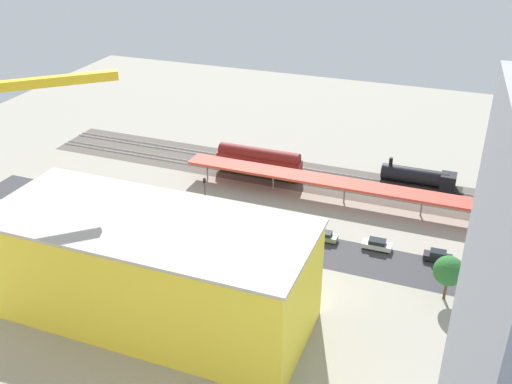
{
  "coord_description": "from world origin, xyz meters",
  "views": [
    {
      "loc": [
        -27.55,
        81.92,
        51.3
      ],
      "look_at": [
        1.67,
        2.65,
        7.18
      ],
      "focal_mm": 41.37,
      "sensor_mm": 36.0,
      "label": 1
    }
  ],
  "objects_px": {
    "parked_car_2": "(323,236)",
    "parked_car_5": "(187,209)",
    "street_tree_1": "(150,208)",
    "freight_coach_far": "(259,161)",
    "construction_building": "(152,271)",
    "parked_car_6": "(144,202)",
    "box_truck_2": "(241,254)",
    "parked_car_4": "(230,218)",
    "street_tree_0": "(449,271)",
    "box_truck_1": "(251,267)",
    "locomotive": "(422,179)",
    "parked_car_0": "(438,257)",
    "street_tree_2": "(161,216)",
    "parked_car_3": "(274,227)",
    "box_truck_0": "(116,233)",
    "platform_canopy_near": "(345,184)",
    "traffic_light": "(205,190)",
    "parked_car_1": "(377,245)"
  },
  "relations": [
    {
      "from": "box_truck_1",
      "to": "locomotive",
      "type": "bearing_deg",
      "value": -118.09
    },
    {
      "from": "box_truck_1",
      "to": "parked_car_4",
      "type": "bearing_deg",
      "value": -56.7
    },
    {
      "from": "box_truck_1",
      "to": "box_truck_2",
      "type": "xyz_separation_m",
      "value": [
        2.59,
        -2.52,
        0.09
      ]
    },
    {
      "from": "construction_building",
      "to": "box_truck_1",
      "type": "height_order",
      "value": "construction_building"
    },
    {
      "from": "platform_canopy_near",
      "to": "box_truck_0",
      "type": "bearing_deg",
      "value": 39.55
    },
    {
      "from": "box_truck_0",
      "to": "street_tree_0",
      "type": "height_order",
      "value": "street_tree_0"
    },
    {
      "from": "parked_car_0",
      "to": "parked_car_4",
      "type": "height_order",
      "value": "parked_car_0"
    },
    {
      "from": "locomotive",
      "to": "freight_coach_far",
      "type": "bearing_deg",
      "value": 9.62
    },
    {
      "from": "parked_car_0",
      "to": "street_tree_1",
      "type": "distance_m",
      "value": 45.98
    },
    {
      "from": "parked_car_5",
      "to": "street_tree_1",
      "type": "relative_size",
      "value": 0.64
    },
    {
      "from": "locomotive",
      "to": "box_truck_2",
      "type": "relative_size",
      "value": 1.62
    },
    {
      "from": "parked_car_5",
      "to": "parked_car_6",
      "type": "bearing_deg",
      "value": 2.87
    },
    {
      "from": "street_tree_2",
      "to": "freight_coach_far",
      "type": "bearing_deg",
      "value": -103.74
    },
    {
      "from": "freight_coach_far",
      "to": "parked_car_4",
      "type": "bearing_deg",
      "value": 94.93
    },
    {
      "from": "parked_car_0",
      "to": "freight_coach_far",
      "type": "bearing_deg",
      "value": -27.66
    },
    {
      "from": "platform_canopy_near",
      "to": "construction_building",
      "type": "bearing_deg",
      "value": 67.4
    },
    {
      "from": "street_tree_0",
      "to": "box_truck_0",
      "type": "bearing_deg",
      "value": 3.35
    },
    {
      "from": "parked_car_4",
      "to": "street_tree_0",
      "type": "distance_m",
      "value": 37.47
    },
    {
      "from": "box_truck_2",
      "to": "parked_car_0",
      "type": "bearing_deg",
      "value": -158.13
    },
    {
      "from": "freight_coach_far",
      "to": "parked_car_5",
      "type": "bearing_deg",
      "value": 70.13
    },
    {
      "from": "street_tree_0",
      "to": "parked_car_6",
      "type": "bearing_deg",
      "value": -9.76
    },
    {
      "from": "box_truck_2",
      "to": "street_tree_2",
      "type": "bearing_deg",
      "value": -9.43
    },
    {
      "from": "freight_coach_far",
      "to": "street_tree_1",
      "type": "xyz_separation_m",
      "value": [
        9.16,
        26.59,
        1.64
      ]
    },
    {
      "from": "parked_car_0",
      "to": "street_tree_1",
      "type": "bearing_deg",
      "value": 9.71
    },
    {
      "from": "parked_car_2",
      "to": "parked_car_3",
      "type": "xyz_separation_m",
      "value": [
        8.45,
        0.13,
        -0.03
      ]
    },
    {
      "from": "parked_car_0",
      "to": "traffic_light",
      "type": "height_order",
      "value": "traffic_light"
    },
    {
      "from": "locomotive",
      "to": "parked_car_5",
      "type": "distance_m",
      "value": 44.57
    },
    {
      "from": "parked_car_2",
      "to": "street_tree_0",
      "type": "xyz_separation_m",
      "value": [
        -19.62,
        9.06,
        3.95
      ]
    },
    {
      "from": "box_truck_0",
      "to": "street_tree_2",
      "type": "xyz_separation_m",
      "value": [
        -6.31,
        -3.5,
        2.45
      ]
    },
    {
      "from": "parked_car_4",
      "to": "traffic_light",
      "type": "height_order",
      "value": "traffic_light"
    },
    {
      "from": "parked_car_2",
      "to": "parked_car_5",
      "type": "xyz_separation_m",
      "value": [
        24.84,
        -0.4,
        0.02
      ]
    },
    {
      "from": "parked_car_0",
      "to": "parked_car_6",
      "type": "height_order",
      "value": "parked_car_6"
    },
    {
      "from": "box_truck_2",
      "to": "parked_car_3",
      "type": "bearing_deg",
      "value": -98.26
    },
    {
      "from": "parked_car_4",
      "to": "street_tree_0",
      "type": "xyz_separation_m",
      "value": [
        -36.09,
        9.29,
        3.95
      ]
    },
    {
      "from": "street_tree_1",
      "to": "parked_car_5",
      "type": "bearing_deg",
      "value": -106.95
    },
    {
      "from": "parked_car_6",
      "to": "box_truck_1",
      "type": "relative_size",
      "value": 0.53
    },
    {
      "from": "parked_car_3",
      "to": "parked_car_4",
      "type": "bearing_deg",
      "value": -2.54
    },
    {
      "from": "platform_canopy_near",
      "to": "street_tree_1",
      "type": "xyz_separation_m",
      "value": [
        27.49,
        21.39,
        0.97
      ]
    },
    {
      "from": "parked_car_3",
      "to": "parked_car_6",
      "type": "xyz_separation_m",
      "value": [
        24.57,
        -0.12,
        0.11
      ]
    },
    {
      "from": "platform_canopy_near",
      "to": "parked_car_4",
      "type": "distance_m",
      "value": 21.79
    },
    {
      "from": "parked_car_1",
      "to": "parked_car_2",
      "type": "bearing_deg",
      "value": 2.28
    },
    {
      "from": "box_truck_1",
      "to": "street_tree_0",
      "type": "relative_size",
      "value": 1.3
    },
    {
      "from": "parked_car_5",
      "to": "box_truck_0",
      "type": "bearing_deg",
      "value": 63.11
    },
    {
      "from": "freight_coach_far",
      "to": "parked_car_2",
      "type": "height_order",
      "value": "freight_coach_far"
    },
    {
      "from": "street_tree_1",
      "to": "box_truck_2",
      "type": "bearing_deg",
      "value": 168.56
    },
    {
      "from": "locomotive",
      "to": "construction_building",
      "type": "relative_size",
      "value": 0.37
    },
    {
      "from": "freight_coach_far",
      "to": "construction_building",
      "type": "distance_m",
      "value": 45.28
    },
    {
      "from": "parked_car_4",
      "to": "parked_car_6",
      "type": "height_order",
      "value": "parked_car_6"
    },
    {
      "from": "parked_car_6",
      "to": "box_truck_2",
      "type": "height_order",
      "value": "box_truck_2"
    },
    {
      "from": "parked_car_5",
      "to": "street_tree_1",
      "type": "xyz_separation_m",
      "value": [
        2.41,
        7.9,
        3.95
      ]
    }
  ]
}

